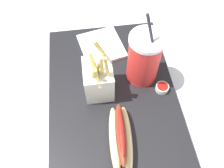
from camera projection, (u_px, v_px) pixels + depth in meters
name	position (u px, v px, depth m)	size (l,w,h in m)	color
ground_plane	(112.00, 96.00, 0.66)	(2.40, 2.40, 0.02)	silver
food_tray	(112.00, 92.00, 0.64)	(0.48, 0.33, 0.02)	black
soda_cup	(144.00, 58.00, 0.59)	(0.09, 0.09, 0.22)	red
fries_basket	(98.00, 79.00, 0.59)	(0.09, 0.07, 0.17)	white
hot_dog_1	(121.00, 137.00, 0.53)	(0.16, 0.06, 0.07)	#E5C689
ketchup_cup_1	(140.00, 43.00, 0.71)	(0.03, 0.03, 0.02)	white
ketchup_cup_2	(162.00, 88.00, 0.62)	(0.03, 0.03, 0.02)	white
napkin_stack	(101.00, 46.00, 0.71)	(0.13, 0.12, 0.01)	white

